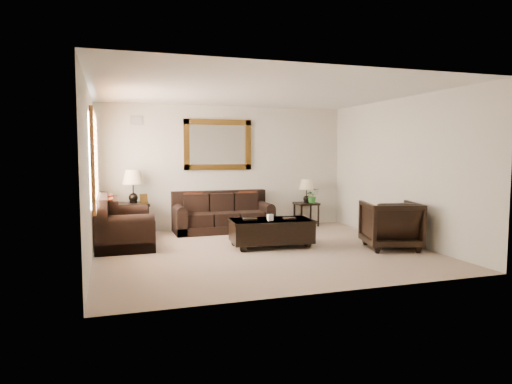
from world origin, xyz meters
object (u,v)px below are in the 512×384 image
object	(u,v)px
loveseat	(120,227)
end_table_left	(133,193)
coffee_table	(271,230)
sofa	(222,217)
armchair	(391,222)
end_table_right	(306,195)

from	to	relation	value
loveseat	end_table_left	distance (m)	1.19
loveseat	coffee_table	world-z (taller)	loveseat
sofa	armchair	bearing A→B (deg)	-47.92
loveseat	end_table_right	distance (m)	4.29
end_table_left	armchair	xyz separation A→B (m)	(4.21, -2.70, -0.41)
coffee_table	armchair	xyz separation A→B (m)	(1.94, -0.79, 0.16)
loveseat	end_table_left	world-z (taller)	end_table_left
end_table_left	coffee_table	world-z (taller)	end_table_left
end_table_left	armchair	size ratio (longest dim) A/B	1.44
loveseat	armchair	distance (m)	4.81
end_table_right	end_table_left	bearing A→B (deg)	-179.09
coffee_table	loveseat	bearing A→B (deg)	166.18
loveseat	armchair	world-z (taller)	armchair
loveseat	end_table_right	size ratio (longest dim) A/B	1.54
loveseat	armchair	size ratio (longest dim) A/B	1.77
end_table_right	sofa	bearing A→B (deg)	-176.37
end_table_left	coffee_table	xyz separation A→B (m)	(2.28, -1.91, -0.57)
coffee_table	armchair	size ratio (longest dim) A/B	1.63
end_table_left	armchair	world-z (taller)	end_table_left
sofa	loveseat	bearing A→B (deg)	-155.72
end_table_right	coffee_table	xyz separation A→B (m)	(-1.57, -1.97, -0.39)
end_table_left	end_table_right	bearing A→B (deg)	0.91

